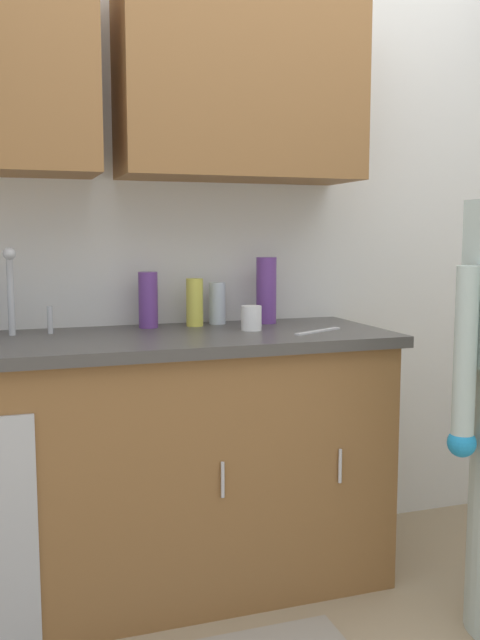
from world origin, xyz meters
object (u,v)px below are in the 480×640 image
object	(u,v)px
sink	(25,345)
bottle_dish_liquid	(195,302)
cup_by_sink	(251,318)
bottle_soap	(217,303)
knife_on_counter	(318,331)
bottle_cleaner_spray	(266,290)
bottle_water_short	(148,300)

from	to	relation	value
sink	bottle_dish_liquid	distance (m)	0.67
sink	cup_by_sink	world-z (taller)	sink
bottle_dish_liquid	sink	bearing A→B (deg)	-163.95
bottle_soap	knife_on_counter	xyz separation A→B (m)	(0.28, -0.34, -0.08)
bottle_dish_liquid	bottle_cleaner_spray	world-z (taller)	bottle_cleaner_spray
bottle_dish_liquid	bottle_soap	world-z (taller)	bottle_dish_liquid
sink	bottle_soap	xyz separation A→B (m)	(0.74, 0.22, 0.10)
cup_by_sink	knife_on_counter	distance (m)	0.25
bottle_cleaner_spray	bottle_water_short	bearing A→B (deg)	178.18
bottle_soap	bottle_water_short	bearing A→B (deg)	-175.07
sink	bottle_water_short	bearing A→B (deg)	22.76
bottle_cleaner_spray	bottle_dish_liquid	bearing A→B (deg)	178.69
bottle_water_short	cup_by_sink	distance (m)	0.40
bottle_cleaner_spray	bottle_soap	distance (m)	0.20
bottle_dish_liquid	knife_on_counter	bearing A→B (deg)	-39.02
bottle_soap	bottle_dish_liquid	bearing A→B (deg)	-162.16
bottle_water_short	cup_by_sink	size ratio (longest dim) A/B	2.32
sink	bottle_soap	world-z (taller)	sink
sink	bottle_soap	bearing A→B (deg)	16.30
sink	cup_by_sink	xyz separation A→B (m)	(0.81, -0.00, 0.06)
knife_on_counter	bottle_soap	bearing A→B (deg)	101.64
bottle_water_short	bottle_soap	xyz separation A→B (m)	(0.28, 0.02, -0.02)
bottle_soap	cup_by_sink	xyz separation A→B (m)	(0.07, -0.22, -0.04)
cup_by_sink	knife_on_counter	size ratio (longest dim) A/B	0.38
sink	knife_on_counter	world-z (taller)	sink
bottle_dish_liquid	bottle_water_short	xyz separation A→B (m)	(-0.18, 0.01, 0.01)
bottle_water_short	bottle_soap	bearing A→B (deg)	4.93
bottle_dish_liquid	bottle_soap	distance (m)	0.11
bottle_water_short	bottle_soap	size ratio (longest dim) A/B	1.28
bottle_dish_liquid	cup_by_sink	world-z (taller)	bottle_dish_liquid
bottle_soap	cup_by_sink	distance (m)	0.23
bottle_soap	knife_on_counter	world-z (taller)	bottle_soap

